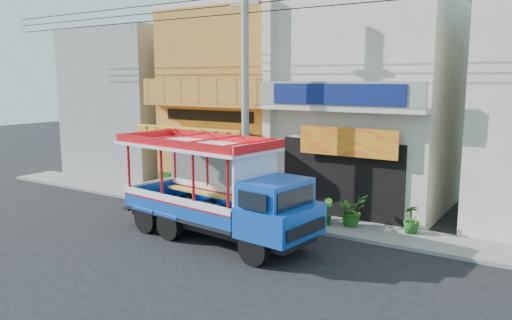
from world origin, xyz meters
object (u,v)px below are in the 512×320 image
Objects in this scene: songthaew_truck at (227,194)px; green_sign at (165,186)px; potted_plant_c at (411,219)px; potted_plant_a at (352,210)px; potted_plant_b at (326,212)px; utility_pole at (249,80)px.

songthaew_truck reaches higher than green_sign.
potted_plant_c is at bearing 39.24° from songthaew_truck.
potted_plant_b is (-0.80, -0.30, -0.10)m from potted_plant_a.
songthaew_truck is 3.82m from potted_plant_b.
green_sign is 8.46m from potted_plant_a.
potted_plant_b is (2.83, 0.54, -4.46)m from utility_pole.
songthaew_truck reaches higher than potted_plant_a.
utility_pole is 25.29× the size of potted_plant_a.
green_sign is 0.92× the size of potted_plant_a.
utility_pole is at bearing -8.98° from green_sign.
potted_plant_c is (10.38, 0.38, 0.04)m from green_sign.
utility_pole is 6.63m from green_sign.
songthaew_truck is 7.05× the size of green_sign.
songthaew_truck is 6.77m from green_sign.
green_sign reaches higher than potted_plant_b.
potted_plant_c is (4.61, 3.77, -0.98)m from songthaew_truck.
songthaew_truck is 4.48m from potted_plant_a.
songthaew_truck is at bearing -12.82° from potted_plant_c.
potted_plant_a is at bearing 52.24° from songthaew_truck.
songthaew_truck is 7.98× the size of potted_plant_b.
songthaew_truck is 6.04m from potted_plant_c.
green_sign is 1.10× the size of potted_plant_c.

